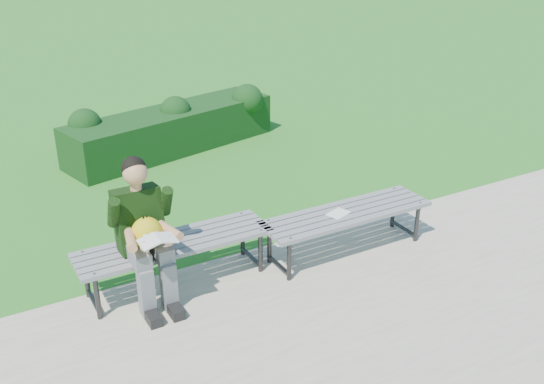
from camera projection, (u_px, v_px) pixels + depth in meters
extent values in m
plane|color=#2E781B|center=(231.00, 257.00, 6.16)|extent=(80.00, 80.00, 0.00)
cube|color=beige|center=(328.00, 354.00, 4.77)|extent=(30.00, 3.50, 0.02)
cube|color=#153914|center=(172.00, 130.00, 8.93)|extent=(3.32, 1.58, 0.60)
sphere|color=#153914|center=(85.00, 125.00, 8.27)|extent=(0.56, 0.56, 0.46)
sphere|color=#153914|center=(176.00, 112.00, 8.84)|extent=(0.56, 0.56, 0.46)
sphere|color=#153914|center=(247.00, 100.00, 9.44)|extent=(0.60, 0.60, 0.49)
cube|color=slate|center=(183.00, 253.00, 5.33)|extent=(1.80, 0.08, 0.04)
cube|color=slate|center=(179.00, 248.00, 5.42)|extent=(1.80, 0.08, 0.04)
cube|color=slate|center=(175.00, 243.00, 5.50)|extent=(1.80, 0.08, 0.04)
cube|color=slate|center=(171.00, 238.00, 5.58)|extent=(1.80, 0.09, 0.04)
cube|color=slate|center=(167.00, 234.00, 5.66)|extent=(1.80, 0.09, 0.04)
cylinder|color=#2D2D30|center=(97.00, 298.00, 5.09)|extent=(0.04, 0.04, 0.41)
cylinder|color=#2D2D30|center=(86.00, 277.00, 5.39)|extent=(0.04, 0.04, 0.41)
cylinder|color=#2D2D30|center=(89.00, 269.00, 5.17)|extent=(0.04, 0.42, 0.04)
cylinder|color=#2D2D30|center=(94.00, 301.00, 5.30)|extent=(0.04, 0.42, 0.04)
cylinder|color=gray|center=(94.00, 274.00, 4.98)|extent=(0.02, 0.02, 0.01)
cylinder|color=gray|center=(82.00, 252.00, 5.31)|extent=(0.02, 0.02, 0.01)
cylinder|color=#2D2D30|center=(260.00, 252.00, 5.79)|extent=(0.04, 0.04, 0.41)
cylinder|color=#2D2D30|center=(242.00, 236.00, 6.09)|extent=(0.04, 0.04, 0.41)
cylinder|color=#2D2D30|center=(251.00, 228.00, 5.87)|extent=(0.04, 0.42, 0.04)
cylinder|color=#2D2D30|center=(251.00, 257.00, 6.00)|extent=(0.04, 0.42, 0.04)
cylinder|color=gray|center=(261.00, 230.00, 5.67)|extent=(0.02, 0.02, 0.01)
cylinder|color=gray|center=(241.00, 213.00, 6.00)|extent=(0.02, 0.02, 0.01)
cube|color=slate|center=(359.00, 222.00, 5.89)|extent=(1.80, 0.08, 0.04)
cube|color=slate|center=(353.00, 217.00, 5.97)|extent=(1.80, 0.08, 0.04)
cube|color=slate|center=(347.00, 213.00, 6.06)|extent=(1.80, 0.08, 0.04)
cube|color=slate|center=(341.00, 209.00, 6.14)|extent=(1.80, 0.08, 0.04)
cube|color=slate|center=(335.00, 206.00, 6.22)|extent=(1.80, 0.08, 0.04)
cylinder|color=#2D2D30|center=(289.00, 261.00, 5.65)|extent=(0.04, 0.04, 0.41)
cylinder|color=#2D2D30|center=(269.00, 244.00, 5.95)|extent=(0.04, 0.04, 0.41)
cylinder|color=#2D2D30|center=(279.00, 235.00, 5.72)|extent=(0.04, 0.42, 0.04)
cylinder|color=#2D2D30|center=(279.00, 265.00, 5.86)|extent=(0.04, 0.42, 0.04)
cylinder|color=gray|center=(290.00, 238.00, 5.53)|extent=(0.02, 0.02, 0.01)
cylinder|color=gray|center=(268.00, 220.00, 5.86)|extent=(0.02, 0.02, 0.01)
cylinder|color=#2D2D30|center=(417.00, 223.00, 6.35)|extent=(0.04, 0.04, 0.41)
cylinder|color=#2D2D30|center=(393.00, 210.00, 6.65)|extent=(0.04, 0.04, 0.41)
cylinder|color=#2D2D30|center=(406.00, 201.00, 6.42)|extent=(0.04, 0.42, 0.04)
cylinder|color=#2D2D30|center=(404.00, 228.00, 6.56)|extent=(0.04, 0.42, 0.04)
cylinder|color=gray|center=(420.00, 203.00, 6.23)|extent=(0.02, 0.02, 0.01)
cylinder|color=gray|center=(394.00, 188.00, 6.56)|extent=(0.02, 0.02, 0.01)
cube|color=gray|center=(137.00, 253.00, 5.16)|extent=(0.14, 0.42, 0.13)
cube|color=gray|center=(159.00, 248.00, 5.25)|extent=(0.14, 0.42, 0.13)
cube|color=gray|center=(147.00, 292.00, 5.13)|extent=(0.12, 0.13, 0.45)
cube|color=gray|center=(169.00, 286.00, 5.22)|extent=(0.12, 0.13, 0.45)
cube|color=black|center=(152.00, 316.00, 5.13)|extent=(0.11, 0.26, 0.09)
cube|color=black|center=(174.00, 309.00, 5.22)|extent=(0.11, 0.26, 0.09)
cube|color=black|center=(138.00, 219.00, 5.27)|extent=(0.40, 0.30, 0.59)
cylinder|color=tan|center=(136.00, 186.00, 5.13)|extent=(0.10, 0.10, 0.08)
sphere|color=tan|center=(135.00, 173.00, 5.06)|extent=(0.21, 0.21, 0.21)
sphere|color=black|center=(134.00, 168.00, 5.07)|extent=(0.21, 0.21, 0.21)
cylinder|color=black|center=(114.00, 213.00, 5.03)|extent=(0.10, 0.21, 0.30)
cylinder|color=black|center=(166.00, 201.00, 5.23)|extent=(0.10, 0.21, 0.30)
cylinder|color=tan|center=(131.00, 240.00, 4.95)|extent=(0.14, 0.31, 0.08)
cylinder|color=tan|center=(170.00, 231.00, 5.10)|extent=(0.14, 0.31, 0.08)
sphere|color=tan|center=(145.00, 246.00, 4.85)|extent=(0.09, 0.09, 0.09)
sphere|color=tan|center=(169.00, 240.00, 4.94)|extent=(0.09, 0.09, 0.09)
sphere|color=gold|center=(147.00, 232.00, 5.11)|extent=(0.27, 0.27, 0.27)
cone|color=orange|center=(152.00, 239.00, 5.02)|extent=(0.08, 0.08, 0.08)
cone|color=black|center=(144.00, 219.00, 5.06)|extent=(0.03, 0.05, 0.08)
cone|color=black|center=(147.00, 218.00, 5.08)|extent=(0.03, 0.04, 0.07)
sphere|color=white|center=(145.00, 235.00, 5.00)|extent=(0.05, 0.05, 0.05)
sphere|color=white|center=(156.00, 233.00, 5.04)|extent=(0.05, 0.05, 0.05)
cube|color=white|center=(149.00, 242.00, 4.83)|extent=(0.15, 0.20, 0.05)
cube|color=white|center=(166.00, 237.00, 4.90)|extent=(0.15, 0.20, 0.05)
cube|color=white|center=(338.00, 213.00, 6.00)|extent=(0.26, 0.22, 0.01)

